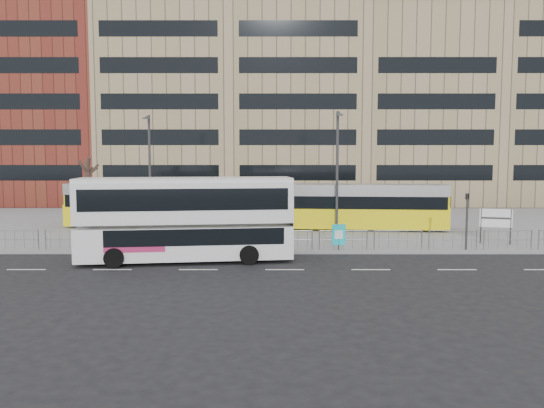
{
  "coord_description": "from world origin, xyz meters",
  "views": [
    {
      "loc": [
        1.43,
        -28.18,
        5.21
      ],
      "look_at": [
        1.4,
        6.0,
        2.17
      ],
      "focal_mm": 35.0,
      "sensor_mm": 36.0,
      "label": 1
    }
  ],
  "objects_px": {
    "station_sign": "(496,220)",
    "lamp_post_east": "(337,167)",
    "double_decker_bus": "(186,216)",
    "ad_panel": "(339,235)",
    "bare_tree": "(87,156)",
    "tram": "(253,206)",
    "traffic_light_west": "(78,212)",
    "lamp_post_west": "(150,165)",
    "traffic_light_east": "(467,214)",
    "pedestrian": "(91,227)"
  },
  "relations": [
    {
      "from": "ad_panel",
      "to": "traffic_light_east",
      "type": "distance_m",
      "value": 7.08
    },
    {
      "from": "traffic_light_east",
      "to": "lamp_post_east",
      "type": "bearing_deg",
      "value": 114.03
    },
    {
      "from": "pedestrian",
      "to": "station_sign",
      "type": "bearing_deg",
      "value": -78.96
    },
    {
      "from": "traffic_light_west",
      "to": "double_decker_bus",
      "type": "bearing_deg",
      "value": -13.86
    },
    {
      "from": "station_sign",
      "to": "ad_panel",
      "type": "relative_size",
      "value": 1.46
    },
    {
      "from": "ad_panel",
      "to": "lamp_post_east",
      "type": "height_order",
      "value": "lamp_post_east"
    },
    {
      "from": "ad_panel",
      "to": "traffic_light_east",
      "type": "bearing_deg",
      "value": -10.66
    },
    {
      "from": "double_decker_bus",
      "to": "lamp_post_east",
      "type": "xyz_separation_m",
      "value": [
        8.6,
        8.93,
        2.29
      ]
    },
    {
      "from": "traffic_light_east",
      "to": "lamp_post_west",
      "type": "distance_m",
      "value": 22.53
    },
    {
      "from": "lamp_post_east",
      "to": "bare_tree",
      "type": "relative_size",
      "value": 1.16
    },
    {
      "from": "tram",
      "to": "ad_panel",
      "type": "bearing_deg",
      "value": -55.88
    },
    {
      "from": "double_decker_bus",
      "to": "bare_tree",
      "type": "relative_size",
      "value": 1.54
    },
    {
      "from": "double_decker_bus",
      "to": "ad_panel",
      "type": "relative_size",
      "value": 7.59
    },
    {
      "from": "lamp_post_west",
      "to": "traffic_light_east",
      "type": "bearing_deg",
      "value": -28.31
    },
    {
      "from": "lamp_post_east",
      "to": "tram",
      "type": "bearing_deg",
      "value": 157.42
    },
    {
      "from": "tram",
      "to": "traffic_light_east",
      "type": "relative_size",
      "value": 8.7
    },
    {
      "from": "traffic_light_west",
      "to": "bare_tree",
      "type": "distance_m",
      "value": 8.49
    },
    {
      "from": "pedestrian",
      "to": "ad_panel",
      "type": "bearing_deg",
      "value": -88.93
    },
    {
      "from": "lamp_post_west",
      "to": "double_decker_bus",
      "type": "bearing_deg",
      "value": -69.87
    },
    {
      "from": "bare_tree",
      "to": "lamp_post_west",
      "type": "bearing_deg",
      "value": 30.94
    },
    {
      "from": "double_decker_bus",
      "to": "lamp_post_east",
      "type": "relative_size",
      "value": 1.33
    },
    {
      "from": "lamp_post_west",
      "to": "traffic_light_west",
      "type": "bearing_deg",
      "value": -100.22
    },
    {
      "from": "ad_panel",
      "to": "lamp_post_west",
      "type": "xyz_separation_m",
      "value": [
        -12.73,
        10.73,
        3.62
      ]
    },
    {
      "from": "lamp_post_west",
      "to": "lamp_post_east",
      "type": "bearing_deg",
      "value": -17.36
    },
    {
      "from": "double_decker_bus",
      "to": "lamp_post_west",
      "type": "bearing_deg",
      "value": 103.03
    },
    {
      "from": "tram",
      "to": "lamp_post_east",
      "type": "bearing_deg",
      "value": -17.85
    },
    {
      "from": "double_decker_bus",
      "to": "lamp_post_west",
      "type": "height_order",
      "value": "lamp_post_west"
    },
    {
      "from": "double_decker_bus",
      "to": "lamp_post_west",
      "type": "distance_m",
      "value": 14.17
    },
    {
      "from": "tram",
      "to": "pedestrian",
      "type": "bearing_deg",
      "value": -146.86
    },
    {
      "from": "tram",
      "to": "ad_panel",
      "type": "relative_size",
      "value": 19.16
    },
    {
      "from": "ad_panel",
      "to": "pedestrian",
      "type": "xyz_separation_m",
      "value": [
        -14.77,
        3.62,
        -0.02
      ]
    },
    {
      "from": "lamp_post_east",
      "to": "bare_tree",
      "type": "distance_m",
      "value": 17.32
    },
    {
      "from": "station_sign",
      "to": "lamp_post_east",
      "type": "distance_m",
      "value": 10.26
    },
    {
      "from": "pedestrian",
      "to": "traffic_light_east",
      "type": "height_order",
      "value": "traffic_light_east"
    },
    {
      "from": "double_decker_bus",
      "to": "traffic_light_east",
      "type": "relative_size",
      "value": 3.45
    },
    {
      "from": "traffic_light_east",
      "to": "lamp_post_west",
      "type": "relative_size",
      "value": 0.38
    },
    {
      "from": "station_sign",
      "to": "traffic_light_west",
      "type": "xyz_separation_m",
      "value": [
        -23.9,
        -1.18,
        0.55
      ]
    },
    {
      "from": "tram",
      "to": "lamp_post_west",
      "type": "bearing_deg",
      "value": 171.42
    },
    {
      "from": "lamp_post_east",
      "to": "bare_tree",
      "type": "xyz_separation_m",
      "value": [
        -17.2,
        1.92,
        0.74
      ]
    },
    {
      "from": "pedestrian",
      "to": "tram",
      "type": "bearing_deg",
      "value": -46.77
    },
    {
      "from": "traffic_light_west",
      "to": "lamp_post_west",
      "type": "xyz_separation_m",
      "value": [
        1.78,
        9.89,
        2.47
      ]
    },
    {
      "from": "tram",
      "to": "station_sign",
      "type": "height_order",
      "value": "tram"
    },
    {
      "from": "bare_tree",
      "to": "tram",
      "type": "bearing_deg",
      "value": 2.22
    },
    {
      "from": "station_sign",
      "to": "traffic_light_east",
      "type": "height_order",
      "value": "traffic_light_east"
    },
    {
      "from": "tram",
      "to": "bare_tree",
      "type": "distance_m",
      "value": 12.06
    },
    {
      "from": "tram",
      "to": "lamp_post_west",
      "type": "relative_size",
      "value": 3.32
    },
    {
      "from": "lamp_post_east",
      "to": "traffic_light_west",
      "type": "bearing_deg",
      "value": -159.43
    },
    {
      "from": "station_sign",
      "to": "traffic_light_east",
      "type": "xyz_separation_m",
      "value": [
        -2.4,
        -1.91,
        0.55
      ]
    },
    {
      "from": "double_decker_bus",
      "to": "traffic_light_east",
      "type": "xyz_separation_m",
      "value": [
        14.91,
        2.5,
        -0.14
      ]
    },
    {
      "from": "bare_tree",
      "to": "traffic_light_east",
      "type": "bearing_deg",
      "value": -19.55
    }
  ]
}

